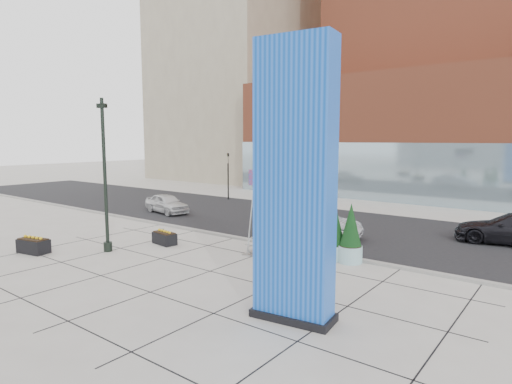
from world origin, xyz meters
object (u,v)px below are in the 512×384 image
Objects in this scene: lamp_post at (105,190)px; concrete_bollard at (161,234)px; overhead_street_sign at (289,176)px; car_silver_mid at (319,224)px; blue_pylon at (295,187)px; car_white_west at (167,204)px; public_art_sculpture at (266,231)px.

lamp_post is 11.46× the size of concrete_bollard.
car_silver_mid is (-0.02, 3.09, -2.83)m from overhead_street_sign.
car_silver_mid is at bearing 41.12° from concrete_bollard.
blue_pylon is 1.13× the size of lamp_post.
car_silver_mid is (12.53, -0.20, 0.05)m from car_white_west.
blue_pylon reaches higher than lamp_post.
blue_pylon is at bearing -56.35° from public_art_sculpture.
blue_pylon is at bearing -110.02° from car_white_west.
blue_pylon is 2.01× the size of car_white_west.
car_silver_mid is (0.16, 4.65, -0.43)m from public_art_sculpture.
blue_pylon is at bearing -37.39° from overhead_street_sign.
car_silver_mid is at bearing 107.62° from blue_pylon.
lamp_post reaches higher than overhead_street_sign.
public_art_sculpture reaches higher than car_silver_mid.
car_white_west is (-17.08, 9.93, -3.23)m from blue_pylon.
blue_pylon is 11.24m from lamp_post.
car_white_west is at bearing 124.16° from lamp_post.
blue_pylon is 1.82× the size of public_art_sculpture.
overhead_street_sign reaches higher than car_silver_mid.
lamp_post reaches higher than car_white_west.
overhead_street_sign is 0.93× the size of car_silver_mid.
overhead_street_sign is at bearing 21.00° from concrete_bollard.
car_silver_mid is (-4.55, 9.73, -3.18)m from blue_pylon.
car_silver_mid is (6.33, 5.53, 0.43)m from concrete_bollard.
blue_pylon is 20.02m from car_white_west.
public_art_sculpture is (6.42, 3.92, -1.76)m from lamp_post.
lamp_post reaches higher than public_art_sculpture.
lamp_post is at bearing 166.60° from blue_pylon.
car_silver_mid reaches higher than car_white_west.
blue_pylon reaches higher than car_silver_mid.
public_art_sculpture is 1.11× the size of car_white_west.
lamp_post is 8.61m from overhead_street_sign.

